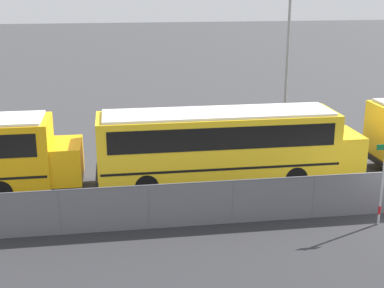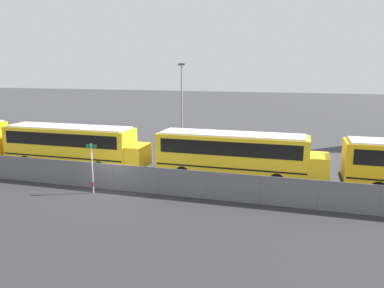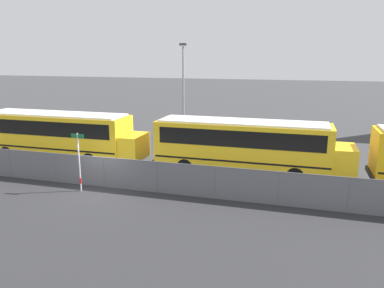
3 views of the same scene
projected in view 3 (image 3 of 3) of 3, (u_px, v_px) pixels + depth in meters
The scene contains 7 objects.
ground_plane at pixel (105, 187), 19.93m from camera, with size 200.00×200.00×0.00m, color #38383A.
road_strip at pixel (27, 238), 14.32m from camera, with size 142.27×12.00×0.01m.
fence at pixel (104, 172), 19.74m from camera, with size 108.34×0.07×1.66m.
school_bus_3 at pixel (59, 132), 24.82m from camera, with size 11.39×2.53×3.16m.
school_bus_4 at pixel (246, 143), 21.77m from camera, with size 11.39×2.53×3.16m.
street_sign at pixel (79, 161), 18.99m from camera, with size 0.70×0.09×3.05m.
light_pole at pixel (183, 87), 31.29m from camera, with size 0.60×0.24×7.86m.
Camera 3 is at (9.77, -16.83, 6.77)m, focal length 35.00 mm.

